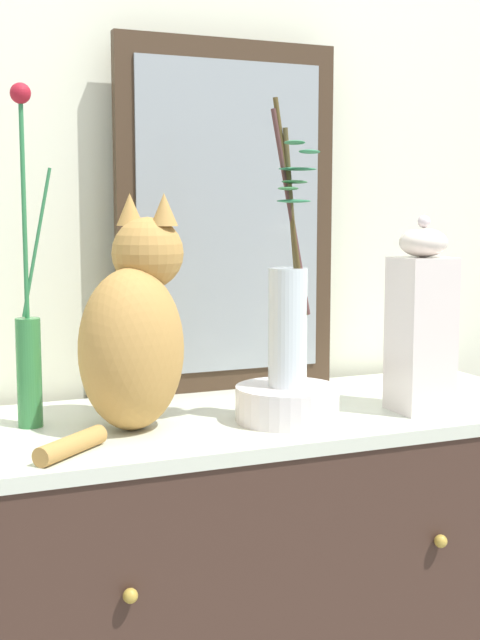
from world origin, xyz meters
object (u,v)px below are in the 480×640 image
(jar_lidded_porcelain, at_px, (421,323))
(bowl_porcelain, at_px, (287,404))
(cat_sitting, at_px, (134,331))
(mirror_leaning, at_px, (228,218))
(vase_glass_clear, at_px, (289,310))
(vase_slim_green, at_px, (28,335))

(jar_lidded_porcelain, bearing_deg, bowl_porcelain, 174.29)
(cat_sitting, relative_size, jar_lidded_porcelain, 1.11)
(mirror_leaning, distance_m, vase_glass_clear, 0.35)
(mirror_leaning, distance_m, vase_slim_green, 0.52)
(cat_sitting, height_order, vase_glass_clear, vase_glass_clear)
(bowl_porcelain, xyz_separation_m, jar_lidded_porcelain, (0.27, -0.03, 0.14))
(bowl_porcelain, height_order, vase_glass_clear, vase_glass_clear)
(cat_sitting, bearing_deg, jar_lidded_porcelain, -8.70)
(vase_slim_green, xyz_separation_m, vase_glass_clear, (0.44, -0.14, 0.04))
(vase_glass_clear, bearing_deg, mirror_leaning, 88.59)
(bowl_porcelain, relative_size, vase_glass_clear, 0.37)
(vase_glass_clear, bearing_deg, bowl_porcelain, 78.32)
(vase_slim_green, height_order, jar_lidded_porcelain, vase_slim_green)
(mirror_leaning, bearing_deg, jar_lidded_porcelain, -51.78)
(vase_slim_green, relative_size, vase_glass_clear, 1.17)
(cat_sitting, xyz_separation_m, bowl_porcelain, (0.27, -0.06, -0.14))
(jar_lidded_porcelain, bearing_deg, vase_slim_green, 166.90)
(mirror_leaning, height_order, jar_lidded_porcelain, mirror_leaning)
(jar_lidded_porcelain, bearing_deg, mirror_leaning, 128.22)
(bowl_porcelain, bearing_deg, vase_glass_clear, -101.68)
(cat_sitting, xyz_separation_m, vase_slim_green, (-0.17, 0.08, -0.01))
(vase_slim_green, distance_m, bowl_porcelain, 0.48)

